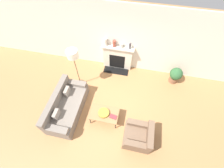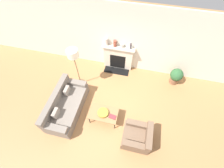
# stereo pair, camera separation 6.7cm
# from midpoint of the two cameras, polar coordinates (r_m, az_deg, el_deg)

# --- Properties ---
(ground_plane) EXTENTS (18.00, 18.00, 0.00)m
(ground_plane) POSITION_cam_midpoint_polar(r_m,az_deg,el_deg) (5.70, -1.12, -11.91)
(ground_plane) COLOR #A87547
(wall_back) EXTENTS (18.00, 0.06, 2.90)m
(wall_back) POSITION_cam_midpoint_polar(r_m,az_deg,el_deg) (6.17, 4.78, 16.43)
(wall_back) COLOR silver
(wall_back) RESTS_ON ground_plane
(fireplace) EXTENTS (1.36, 0.59, 1.17)m
(fireplace) POSITION_cam_midpoint_polar(r_m,az_deg,el_deg) (6.66, 2.61, 9.93)
(fireplace) COLOR beige
(fireplace) RESTS_ON ground_plane
(couch) EXTENTS (0.95, 2.06, 0.86)m
(couch) POSITION_cam_midpoint_polar(r_m,az_deg,el_deg) (5.77, -16.85, -7.91)
(couch) COLOR slate
(couch) RESTS_ON ground_plane
(armchair_near) EXTENTS (0.88, 0.86, 0.74)m
(armchair_near) POSITION_cam_midpoint_polar(r_m,az_deg,el_deg) (5.21, 10.08, -19.15)
(armchair_near) COLOR brown
(armchair_near) RESTS_ON ground_plane
(coffee_table) EXTENTS (0.98, 0.62, 0.44)m
(coffee_table) POSITION_cam_midpoint_polar(r_m,az_deg,el_deg) (5.29, -2.84, -11.17)
(coffee_table) COLOR olive
(coffee_table) RESTS_ON ground_plane
(bowl) EXTENTS (0.37, 0.37, 0.08)m
(bowl) POSITION_cam_midpoint_polar(r_m,az_deg,el_deg) (5.21, -3.10, -10.86)
(bowl) COLOR #BC8E2D
(bowl) RESTS_ON coffee_table
(book) EXTENTS (0.26, 0.19, 0.02)m
(book) POSITION_cam_midpoint_polar(r_m,az_deg,el_deg) (5.19, 0.56, -12.36)
(book) COLOR #9E2D33
(book) RESTS_ON coffee_table
(floor_lamp) EXTENTS (0.40, 0.40, 1.85)m
(floor_lamp) POSITION_cam_midpoint_polar(r_m,az_deg,el_deg) (5.46, -14.08, 9.89)
(floor_lamp) COLOR brown
(floor_lamp) RESTS_ON ground_plane
(mantel_vase_left) EXTENTS (0.14, 0.14, 0.33)m
(mantel_vase_left) POSITION_cam_midpoint_polar(r_m,az_deg,el_deg) (6.24, -1.82, 15.80)
(mantel_vase_left) COLOR beige
(mantel_vase_left) RESTS_ON fireplace
(mantel_vase_center_left) EXTENTS (0.13, 0.13, 0.28)m
(mantel_vase_center_left) POSITION_cam_midpoint_polar(r_m,az_deg,el_deg) (6.20, 1.44, 15.16)
(mantel_vase_center_left) COLOR brown
(mantel_vase_center_left) RESTS_ON fireplace
(mantel_vase_center_right) EXTENTS (0.14, 0.14, 0.16)m
(mantel_vase_center_right) POSITION_cam_midpoint_polar(r_m,az_deg,el_deg) (6.19, 4.19, 14.32)
(mantel_vase_center_right) COLOR beige
(mantel_vase_center_right) RESTS_ON fireplace
(mantel_vase_right) EXTENTS (0.08, 0.08, 0.25)m
(mantel_vase_right) POSITION_cam_midpoint_polar(r_m,az_deg,el_deg) (6.14, 7.44, 14.08)
(mantel_vase_right) COLOR #3D383D
(mantel_vase_right) RESTS_ON fireplace
(potted_plant) EXTENTS (0.51, 0.51, 0.74)m
(potted_plant) POSITION_cam_midpoint_polar(r_m,az_deg,el_deg) (6.73, 23.49, 2.88)
(potted_plant) COLOR brown
(potted_plant) RESTS_ON ground_plane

